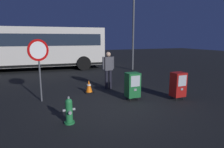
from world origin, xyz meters
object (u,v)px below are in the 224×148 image
newspaper_box_primary (133,85)px  bus_far (36,45)px  street_light_near_left (134,3)px  stop_sign (39,57)px  bus_near (29,46)px  fire_hydrant (69,111)px  traffic_cone (89,87)px  pedestrian (108,68)px  newspaper_box_secondary (178,84)px

newspaper_box_primary → bus_far: bearing=103.0°
street_light_near_left → stop_sign: bearing=-142.2°
newspaper_box_primary → stop_sign: bearing=160.3°
newspaper_box_primary → bus_near: bearing=111.6°
fire_hydrant → traffic_cone: (1.31, 2.69, -0.09)m
pedestrian → bus_near: bus_near is taller
newspaper_box_primary → bus_near: size_ratio=0.10×
newspaper_box_primary → bus_far: bus_far is taller
stop_sign → bus_far: bus_far is taller
newspaper_box_primary → newspaper_box_secondary: size_ratio=1.00×
newspaper_box_secondary → traffic_cone: bearing=142.6°
stop_sign → pedestrian: 3.05m
street_light_near_left → pedestrian: bearing=-129.9°
stop_sign → street_light_near_left: size_ratio=0.27×
newspaper_box_primary → fire_hydrant: bearing=-156.1°
newspaper_box_primary → stop_sign: (-3.12, 1.12, 1.03)m
newspaper_box_secondary → bus_near: (-5.11, 9.46, 1.14)m
fire_hydrant → newspaper_box_primary: bearing=23.9°
street_light_near_left → bus_far: bearing=134.5°
bus_near → street_light_near_left: (6.88, -2.72, 2.95)m
pedestrian → newspaper_box_primary: bearing=-82.7°
traffic_cone → newspaper_box_secondary: bearing=-37.4°
newspaper_box_primary → street_light_near_left: size_ratio=0.12×
newspaper_box_secondary → traffic_cone: size_ratio=1.92×
bus_near → street_light_near_left: bearing=-16.7°
fire_hydrant → newspaper_box_secondary: 4.17m
stop_sign → newspaper_box_primary: bearing=-19.7°
traffic_cone → bus_far: bus_far is taller
traffic_cone → newspaper_box_primary: bearing=-52.2°
newspaper_box_secondary → bus_near: size_ratio=0.10×
newspaper_box_secondary → bus_far: bus_far is taller
stop_sign → bus_near: 7.77m
bus_near → traffic_cone: bearing=-67.7°
newspaper_box_secondary → street_light_near_left: street_light_near_left is taller
newspaper_box_primary → stop_sign: stop_sign is taller
bus_far → street_light_near_left: (6.27, -6.39, 2.95)m
newspaper_box_primary → traffic_cone: bearing=127.8°
fire_hydrant → bus_near: bus_near is taller
traffic_cone → street_light_near_left: (4.59, 4.59, 4.40)m
newspaper_box_primary → street_light_near_left: street_light_near_left is taller
bus_near → bus_far: same height
newspaper_box_secondary → bus_near: bus_near is taller
pedestrian → bus_near: (-3.27, 7.04, 0.76)m
newspaper_box_primary → street_light_near_left: 8.12m
bus_far → street_light_near_left: 9.43m
newspaper_box_secondary → pedestrian: (-1.84, 2.42, 0.38)m
stop_sign → pedestrian: size_ratio=1.34×
stop_sign → pedestrian: stop_sign is taller
newspaper_box_primary → bus_near: (-3.51, 8.87, 1.14)m
newspaper_box_secondary → bus_near: 10.81m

